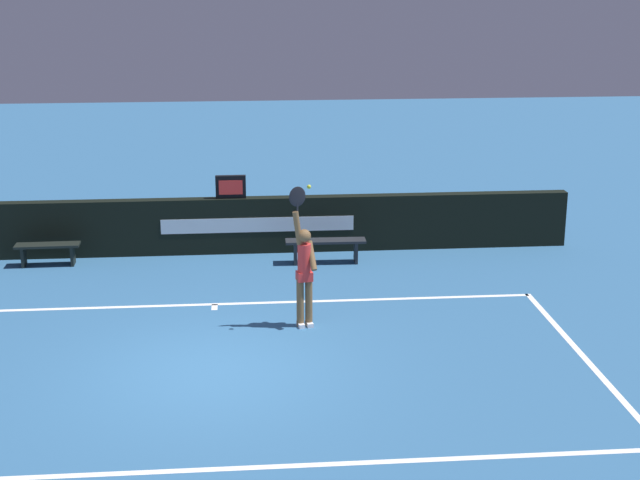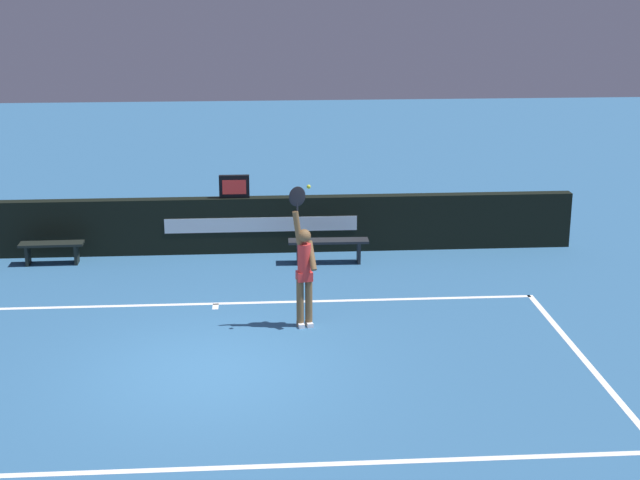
{
  "view_description": "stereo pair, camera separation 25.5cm",
  "coord_description": "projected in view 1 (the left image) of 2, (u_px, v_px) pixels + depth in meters",
  "views": [
    {
      "loc": [
        0.52,
        -13.3,
        5.94
      ],
      "look_at": [
        1.83,
        1.77,
        1.52
      ],
      "focal_mm": 52.68,
      "sensor_mm": 36.0,
      "label": 1
    },
    {
      "loc": [
        0.77,
        -13.32,
        5.94
      ],
      "look_at": [
        1.83,
        1.77,
        1.52
      ],
      "focal_mm": 52.68,
      "sensor_mm": 36.0,
      "label": 2
    }
  ],
  "objects": [
    {
      "name": "speed_display",
      "position": [
        231.0,
        187.0,
        19.86
      ],
      "size": [
        0.64,
        0.13,
        0.49
      ],
      "color": "black",
      "rests_on": "back_wall"
    },
    {
      "name": "courtside_bench_near",
      "position": [
        48.0,
        249.0,
        19.29
      ],
      "size": [
        1.31,
        0.38,
        0.46
      ],
      "color": "black",
      "rests_on": "ground"
    },
    {
      "name": "courtside_bench_far",
      "position": [
        326.0,
        245.0,
        19.44
      ],
      "size": [
        1.67,
        0.39,
        0.5
      ],
      "color": "#202428",
      "rests_on": "ground"
    },
    {
      "name": "tennis_ball",
      "position": [
        309.0,
        187.0,
        15.24
      ],
      "size": [
        0.07,
        0.07,
        0.07
      ],
      "color": "#CCDB2F"
    },
    {
      "name": "back_wall",
      "position": [
        217.0,
        226.0,
        20.07
      ],
      "size": [
        15.26,
        0.29,
        1.21
      ],
      "color": "black",
      "rests_on": "ground"
    },
    {
      "name": "court_lines",
      "position": [
        211.0,
        370.0,
        14.35
      ],
      "size": [
        11.86,
        6.01,
        0.0
      ],
      "color": "white",
      "rests_on": "ground"
    },
    {
      "name": "tennis_player",
      "position": [
        304.0,
        269.0,
        15.84
      ],
      "size": [
        0.48,
        0.41,
        2.48
      ],
      "color": "brown",
      "rests_on": "ground"
    },
    {
      "name": "ground_plane",
      "position": [
        211.0,
        370.0,
        14.34
      ],
      "size": [
        60.0,
        60.0,
        0.0
      ],
      "primitive_type": "plane",
      "color": "#2E5E89"
    }
  ]
}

